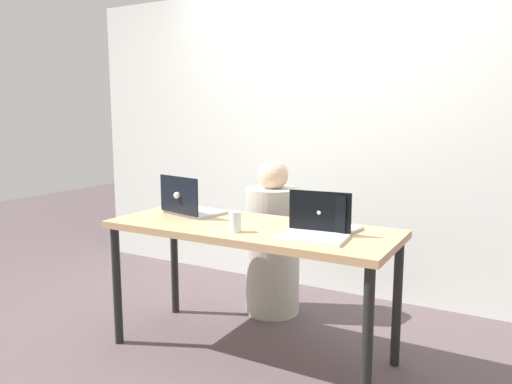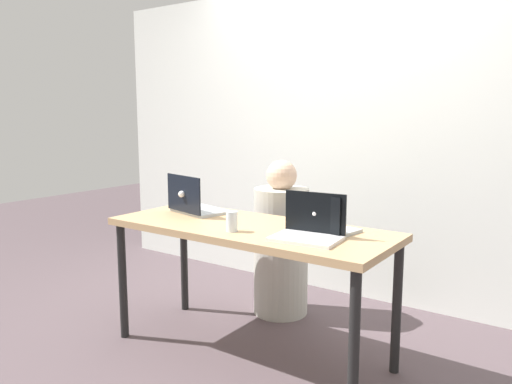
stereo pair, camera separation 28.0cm
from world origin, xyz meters
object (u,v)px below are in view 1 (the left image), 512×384
Objects in this scene: person_at_center at (273,246)px; laptop_front_right at (315,228)px; laptop_back_left at (190,206)px; water_glass_center at (236,223)px; laptop_back_right at (328,222)px.

laptop_front_right is at bearing 137.37° from person_at_center.
laptop_back_left is at bearing 164.28° from laptop_front_right.
laptop_front_right is at bearing 13.36° from water_glass_center.
laptop_back_right is at bearing 145.19° from person_at_center.
laptop_front_right is (0.90, -0.16, -0.00)m from laptop_back_left.
person_at_center is 0.86m from laptop_back_right.
water_glass_center is (0.19, -0.78, 0.33)m from person_at_center.
person_at_center is 3.05× the size of laptop_front_right.
laptop_front_right is at bearing -176.96° from laptop_back_left.
laptop_front_right is 3.24× the size of water_glass_center.
person_at_center reaches higher than laptop_front_right.
laptop_front_right is 0.42m from water_glass_center.
laptop_front_right reaches higher than water_glass_center.
laptop_back_right is at bearing 83.89° from laptop_front_right.
person_at_center is 0.70m from laptop_back_left.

